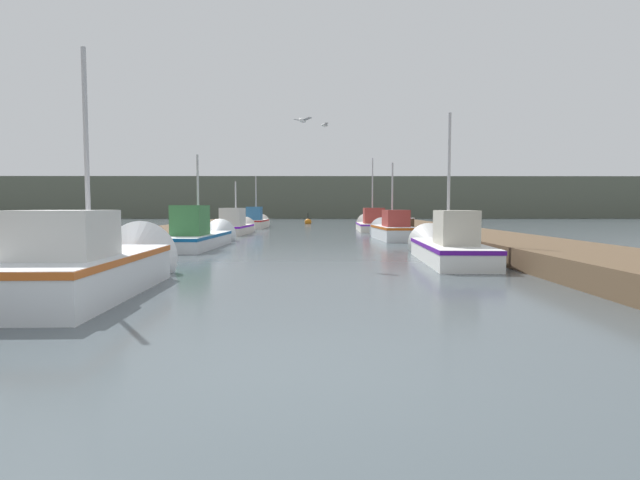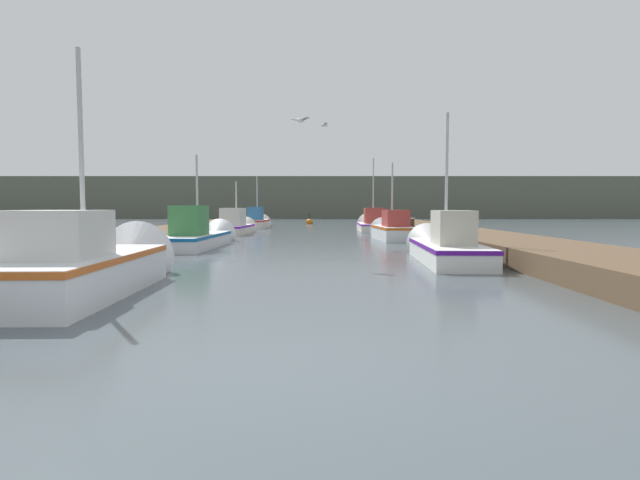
{
  "view_description": "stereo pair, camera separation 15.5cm",
  "coord_description": "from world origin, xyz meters",
  "px_view_note": "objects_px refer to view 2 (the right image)",
  "views": [
    {
      "loc": [
        0.29,
        -4.25,
        1.47
      ],
      "look_at": [
        0.38,
        10.54,
        0.48
      ],
      "focal_mm": 28.0,
      "sensor_mm": 36.0,
      "label": 1
    },
    {
      "loc": [
        0.44,
        -4.25,
        1.47
      ],
      "look_at": [
        0.38,
        10.54,
        0.48
      ],
      "focal_mm": 28.0,
      "sensor_mm": 36.0,
      "label": 2
    }
  ],
  "objects_px": {
    "fishing_boat_6": "(260,221)",
    "mooring_piling_2": "(414,228)",
    "channel_buoy": "(311,222)",
    "mooring_piling_1": "(209,223)",
    "fishing_boat_0": "(93,264)",
    "mooring_piling_0": "(242,221)",
    "mooring_piling_3": "(183,225)",
    "fishing_boat_1": "(445,246)",
    "fishing_boat_3": "(393,229)",
    "fishing_boat_2": "(203,235)",
    "seagull_1": "(326,125)",
    "seagull_lead": "(302,120)",
    "fishing_boat_5": "(375,224)",
    "fishing_boat_4": "(239,226)"
  },
  "relations": [
    {
      "from": "fishing_boat_6",
      "to": "channel_buoy",
      "type": "bearing_deg",
      "value": 67.77
    },
    {
      "from": "mooring_piling_3",
      "to": "seagull_lead",
      "type": "xyz_separation_m",
      "value": [
        5.04,
        -6.25,
        3.1
      ]
    },
    {
      "from": "channel_buoy",
      "to": "seagull_lead",
      "type": "xyz_separation_m",
      "value": [
        0.37,
        -29.09,
        3.65
      ]
    },
    {
      "from": "channel_buoy",
      "to": "fishing_boat_5",
      "type": "bearing_deg",
      "value": -70.29
    },
    {
      "from": "channel_buoy",
      "to": "mooring_piling_1",
      "type": "bearing_deg",
      "value": -103.35
    },
    {
      "from": "fishing_boat_6",
      "to": "mooring_piling_2",
      "type": "height_order",
      "value": "fishing_boat_6"
    },
    {
      "from": "fishing_boat_1",
      "to": "fishing_boat_5",
      "type": "relative_size",
      "value": 1.03
    },
    {
      "from": "fishing_boat_0",
      "to": "fishing_boat_6",
      "type": "relative_size",
      "value": 1.06
    },
    {
      "from": "fishing_boat_2",
      "to": "seagull_1",
      "type": "distance_m",
      "value": 6.38
    },
    {
      "from": "fishing_boat_0",
      "to": "mooring_piling_0",
      "type": "bearing_deg",
      "value": 91.53
    },
    {
      "from": "fishing_boat_0",
      "to": "fishing_boat_6",
      "type": "bearing_deg",
      "value": 89.4
    },
    {
      "from": "fishing_boat_1",
      "to": "mooring_piling_2",
      "type": "relative_size",
      "value": 6.09
    },
    {
      "from": "fishing_boat_1",
      "to": "fishing_boat_3",
      "type": "relative_size",
      "value": 1.24
    },
    {
      "from": "fishing_boat_2",
      "to": "mooring_piling_2",
      "type": "xyz_separation_m",
      "value": [
        8.8,
        4.97,
        0.08
      ]
    },
    {
      "from": "mooring_piling_2",
      "to": "mooring_piling_0",
      "type": "bearing_deg",
      "value": 137.53
    },
    {
      "from": "fishing_boat_4",
      "to": "fishing_boat_5",
      "type": "relative_size",
      "value": 0.9
    },
    {
      "from": "channel_buoy",
      "to": "mooring_piling_0",
      "type": "bearing_deg",
      "value": -112.33
    },
    {
      "from": "fishing_boat_1",
      "to": "fishing_boat_3",
      "type": "bearing_deg",
      "value": 94.08
    },
    {
      "from": "channel_buoy",
      "to": "fishing_boat_3",
      "type": "bearing_deg",
      "value": -78.41
    },
    {
      "from": "fishing_boat_1",
      "to": "fishing_boat_6",
      "type": "relative_size",
      "value": 1.19
    },
    {
      "from": "fishing_boat_5",
      "to": "mooring_piling_1",
      "type": "bearing_deg",
      "value": -138.89
    },
    {
      "from": "mooring_piling_3",
      "to": "seagull_1",
      "type": "xyz_separation_m",
      "value": [
        5.73,
        -0.23,
        3.94
      ]
    },
    {
      "from": "mooring_piling_3",
      "to": "seagull_lead",
      "type": "relative_size",
      "value": 2.82
    },
    {
      "from": "fishing_boat_2",
      "to": "fishing_boat_5",
      "type": "bearing_deg",
      "value": 60.39
    },
    {
      "from": "fishing_boat_1",
      "to": "mooring_piling_2",
      "type": "bearing_deg",
      "value": 87.45
    },
    {
      "from": "fishing_boat_0",
      "to": "fishing_boat_2",
      "type": "xyz_separation_m",
      "value": [
        -0.43,
        9.93,
        -0.06
      ]
    },
    {
      "from": "fishing_boat_5",
      "to": "fishing_boat_4",
      "type": "bearing_deg",
      "value": -151.96
    },
    {
      "from": "fishing_boat_6",
      "to": "mooring_piling_1",
      "type": "distance_m",
      "value": 11.15
    },
    {
      "from": "fishing_boat_0",
      "to": "mooring_piling_2",
      "type": "height_order",
      "value": "fishing_boat_0"
    },
    {
      "from": "fishing_boat_6",
      "to": "seagull_lead",
      "type": "relative_size",
      "value": 9.62
    },
    {
      "from": "fishing_boat_2",
      "to": "seagull_1",
      "type": "bearing_deg",
      "value": 16.25
    },
    {
      "from": "fishing_boat_3",
      "to": "mooring_piling_2",
      "type": "relative_size",
      "value": 4.9
    },
    {
      "from": "mooring_piling_0",
      "to": "mooring_piling_1",
      "type": "height_order",
      "value": "mooring_piling_1"
    },
    {
      "from": "fishing_boat_2",
      "to": "mooring_piling_3",
      "type": "xyz_separation_m",
      "value": [
        -1.12,
        1.39,
        0.32
      ]
    },
    {
      "from": "mooring_piling_1",
      "to": "fishing_boat_5",
      "type": "bearing_deg",
      "value": 39.98
    },
    {
      "from": "seagull_lead",
      "to": "seagull_1",
      "type": "distance_m",
      "value": 6.12
    },
    {
      "from": "fishing_boat_3",
      "to": "seagull_1",
      "type": "distance_m",
      "value": 5.95
    },
    {
      "from": "fishing_boat_1",
      "to": "mooring_piling_0",
      "type": "xyz_separation_m",
      "value": [
        -8.63,
        18.52,
        0.16
      ]
    },
    {
      "from": "fishing_boat_6",
      "to": "mooring_piling_3",
      "type": "distance_m",
      "value": 14.99
    },
    {
      "from": "fishing_boat_6",
      "to": "seagull_lead",
      "type": "bearing_deg",
      "value": -78.25
    },
    {
      "from": "fishing_boat_5",
      "to": "mooring_piling_1",
      "type": "distance_m",
      "value": 11.36
    },
    {
      "from": "fishing_boat_3",
      "to": "seagull_1",
      "type": "relative_size",
      "value": 8.32
    },
    {
      "from": "fishing_boat_3",
      "to": "mooring_piling_0",
      "type": "bearing_deg",
      "value": 127.7
    },
    {
      "from": "mooring_piling_3",
      "to": "mooring_piling_0",
      "type": "bearing_deg",
      "value": 88.37
    },
    {
      "from": "fishing_boat_3",
      "to": "mooring_piling_3",
      "type": "height_order",
      "value": "fishing_boat_3"
    },
    {
      "from": "fishing_boat_3",
      "to": "mooring_piling_2",
      "type": "bearing_deg",
      "value": 37.81
    },
    {
      "from": "mooring_piling_0",
      "to": "seagull_1",
      "type": "distance_m",
      "value": 14.28
    },
    {
      "from": "channel_buoy",
      "to": "seagull_lead",
      "type": "relative_size",
      "value": 2.13
    },
    {
      "from": "channel_buoy",
      "to": "seagull_lead",
      "type": "distance_m",
      "value": 29.32
    },
    {
      "from": "fishing_boat_3",
      "to": "mooring_piling_0",
      "type": "relative_size",
      "value": 4.3
    }
  ]
}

